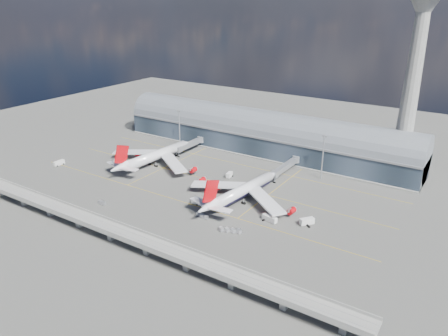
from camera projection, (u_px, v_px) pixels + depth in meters
The scene contains 20 objects.
ground at pixel (190, 193), 226.63m from camera, with size 500.00×500.00×0.00m, color #474744.
taxi_lines at pixel (214, 179), 243.87m from camera, with size 200.00×80.12×0.01m.
terminal at pixel (262, 135), 283.29m from camera, with size 200.00×30.00×28.00m.
control_tower at pixel (412, 86), 229.37m from camera, with size 19.00×19.00×103.00m.
guideway at pixel (110, 229), 181.77m from camera, with size 220.00×8.50×7.20m.
floodlight_mast_left at pixel (179, 128), 289.79m from camera, with size 3.00×0.70×25.70m.
floodlight_mast_right at pixel (323, 156), 239.23m from camera, with size 3.00×0.70×25.70m.
airliner_left at pixel (154, 156), 262.59m from camera, with size 62.39×65.57×19.97m.
airliner_right at pixel (241, 192), 216.50m from camera, with size 59.46×62.18×19.73m.
jet_bridge_left at pixel (191, 144), 286.03m from camera, with size 4.40×28.00×7.25m.
jet_bridge_right at pixel (287, 166), 249.18m from camera, with size 4.40×32.00×7.25m.
service_truck_0 at pixel (59, 163), 263.54m from camera, with size 2.55×6.97×2.88m.
service_truck_1 at pixel (196, 202), 214.59m from camera, with size 4.40×2.37×2.48m.
service_truck_2 at pixel (270, 219), 198.07m from camera, with size 7.84×3.79×2.74m.
service_truck_3 at pixel (307, 221), 195.19m from camera, with size 5.99×6.63×3.14m.
service_truck_4 at pixel (229, 175), 246.11m from camera, with size 3.08×5.23×2.86m.
service_truck_5 at pixel (248, 191), 225.76m from camera, with size 3.80×5.50×2.48m.
cargo_train_0 at pixel (102, 203), 214.47m from camera, with size 4.67×1.80×1.56m.
cargo_train_1 at pixel (202, 216), 201.72m from camera, with size 7.30×2.18×1.61m.
cargo_train_2 at pixel (230, 230), 189.19m from camera, with size 10.39×4.93×1.74m.
Camera 1 is at (126.74, -163.12, 95.77)m, focal length 35.00 mm.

